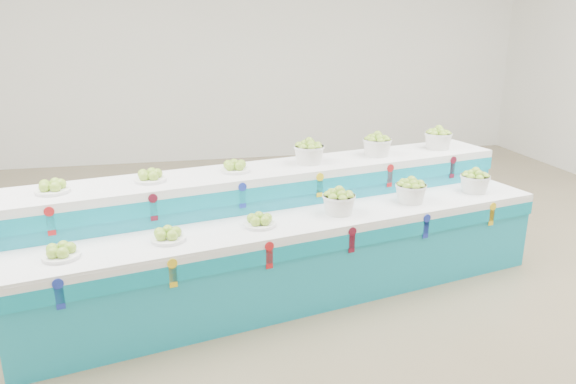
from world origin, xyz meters
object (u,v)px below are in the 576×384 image
Objects in this scene: basket_upper_right at (438,138)px; basket_lower_left at (339,201)px; display_stand at (288,232)px; plate_upper_mid at (150,175)px.

basket_lower_left is at bearing -146.53° from basket_upper_right.
display_stand is 17.63× the size of plate_upper_mid.
plate_upper_mid reaches higher than basket_lower_left.
plate_upper_mid is at bearing -167.51° from basket_upper_right.
basket_upper_right is at bearing 8.86° from display_stand.
display_stand is at bearing -1.92° from plate_upper_mid.
basket_upper_right is (1.68, 0.66, 0.61)m from display_stand.
plate_upper_mid is (-1.12, 0.04, 0.56)m from display_stand.
plate_upper_mid is 2.87m from basket_upper_right.
display_stand is at bearing -158.65° from basket_upper_right.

